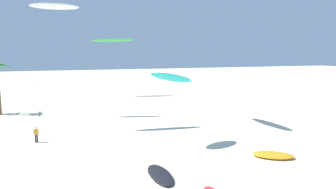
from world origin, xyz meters
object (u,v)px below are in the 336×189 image
at_px(flying_kite_1, 113,40).
at_px(grounded_kite_1, 160,175).
at_px(flying_kite_5, 54,6).
at_px(grounded_kite_3, 273,155).
at_px(person_foreground_walker, 36,134).
at_px(flying_kite_4, 172,78).

height_order(flying_kite_1, grounded_kite_1, flying_kite_1).
bearing_deg(flying_kite_5, grounded_kite_3, -53.09).
xyz_separation_m(grounded_kite_1, person_foreground_walker, (-9.30, 12.18, 0.76)).
relative_size(grounded_kite_3, person_foreground_walker, 2.40).
distance_m(flying_kite_4, grounded_kite_1, 10.04).
xyz_separation_m(flying_kite_1, grounded_kite_1, (-3.24, -42.00, -11.19)).
bearing_deg(grounded_kite_3, flying_kite_1, 100.02).
relative_size(flying_kite_1, grounded_kite_3, 2.99).
bearing_deg(flying_kite_4, flying_kite_1, 90.21).
bearing_deg(person_foreground_walker, grounded_kite_3, -30.04).
distance_m(flying_kite_5, grounded_kite_1, 29.43).
bearing_deg(grounded_kite_1, person_foreground_walker, 127.35).
distance_m(flying_kite_4, grounded_kite_3, 11.43).
bearing_deg(grounded_kite_1, grounded_kite_3, 3.86).
bearing_deg(flying_kite_5, person_foreground_walker, -99.88).
height_order(flying_kite_5, person_foreground_walker, flying_kite_5).
relative_size(grounded_kite_1, person_foreground_walker, 2.56).
distance_m(flying_kite_4, flying_kite_5, 22.07).
xyz_separation_m(flying_kite_4, grounded_kite_3, (7.17, -6.16, -6.44)).
bearing_deg(grounded_kite_3, person_foreground_walker, 149.96).
xyz_separation_m(flying_kite_5, grounded_kite_3, (17.72, -23.60, -14.89)).
xyz_separation_m(grounded_kite_3, person_foreground_walker, (-19.83, 11.47, 0.69)).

